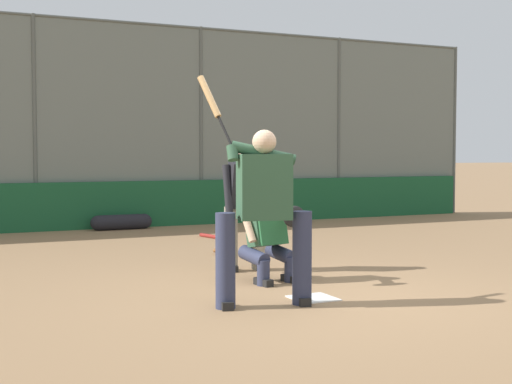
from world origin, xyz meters
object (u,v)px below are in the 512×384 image
batter_at_plate (263,210)px  equipment_bag_dugout_side (121,222)px  spare_bat_near_backstop (211,236)px  catcher_behind_plate (270,232)px  fielding_glove_on_dirt (222,250)px  umpire_home (246,204)px

batter_at_plate → equipment_bag_dugout_side: batter_at_plate is taller
spare_bat_near_backstop → catcher_behind_plate: bearing=152.7°
spare_bat_near_backstop → fielding_glove_on_dirt: bearing=148.3°
fielding_glove_on_dirt → equipment_bag_dugout_side: bearing=-82.5°
batter_at_plate → equipment_bag_dugout_side: (-0.47, -7.44, -0.79)m
umpire_home → spare_bat_near_backstop: (-0.86, -3.43, -0.82)m
catcher_behind_plate → spare_bat_near_backstop: 4.38m
batter_at_plate → umpire_home: 2.10m
catcher_behind_plate → fielding_glove_on_dirt: 2.45m
umpire_home → fielding_glove_on_dirt: bearing=-94.8°
fielding_glove_on_dirt → umpire_home: bearing=79.2°
umpire_home → equipment_bag_dugout_side: 5.52m
batter_at_plate → umpire_home: size_ratio=1.42×
batter_at_plate → fielding_glove_on_dirt: (-0.99, -3.52, -0.89)m
spare_bat_near_backstop → batter_at_plate: bearing=148.9°
spare_bat_near_backstop → equipment_bag_dugout_side: bearing=12.9°
catcher_behind_plate → fielding_glove_on_dirt: catcher_behind_plate is taller
spare_bat_near_backstop → equipment_bag_dugout_side: equipment_bag_dugout_side is taller
umpire_home → equipment_bag_dugout_side: size_ratio=1.32×
batter_at_plate → fielding_glove_on_dirt: size_ratio=7.86×
spare_bat_near_backstop → fielding_glove_on_dirt: fielding_glove_on_dirt is taller
spare_bat_near_backstop → umpire_home: bearing=150.9°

